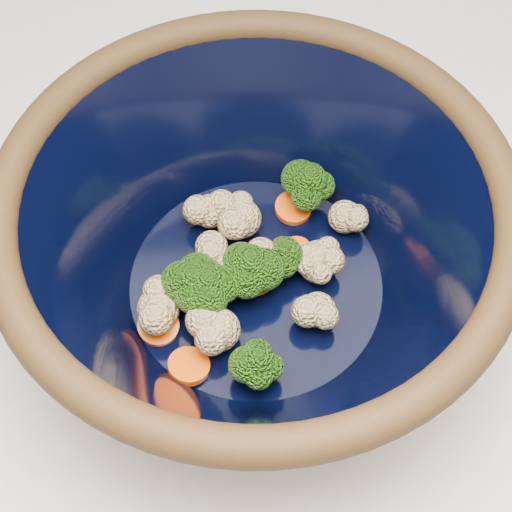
# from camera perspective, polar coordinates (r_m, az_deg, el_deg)

# --- Properties ---
(counter) EXTENTS (1.20, 1.20, 0.90)m
(counter) POSITION_cam_1_polar(r_m,az_deg,el_deg) (1.03, 3.19, -15.16)
(counter) COLOR silver
(counter) RESTS_ON ground
(mixing_bowl) EXTENTS (0.42, 0.42, 0.16)m
(mixing_bowl) POSITION_cam_1_polar(r_m,az_deg,el_deg) (0.53, -0.00, 0.90)
(mixing_bowl) COLOR black
(mixing_bowl) RESTS_ON counter
(vegetable_pile) EXTENTS (0.18, 0.19, 0.05)m
(vegetable_pile) POSITION_cam_1_polar(r_m,az_deg,el_deg) (0.55, -0.37, -0.66)
(vegetable_pile) COLOR #608442
(vegetable_pile) RESTS_ON mixing_bowl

